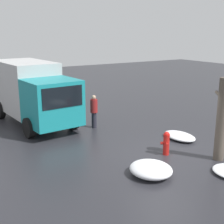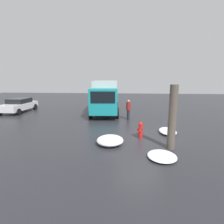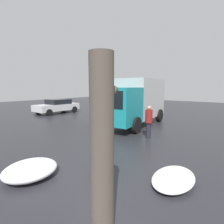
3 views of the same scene
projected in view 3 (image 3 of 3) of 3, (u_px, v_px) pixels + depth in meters
ground_plane at (98, 179)px, 4.79m from camera, size 60.00×60.00×0.00m
fire_hydrant at (98, 162)px, 4.73m from camera, size 0.41×0.37×0.91m
tree_trunk at (102, 150)px, 2.72m from camera, size 0.57×0.37×3.00m
delivery_truck at (135, 100)px, 11.62m from camera, size 6.27×2.85×3.05m
pedestrian at (149, 120)px, 8.56m from camera, size 0.35×0.35×1.61m
parked_car at (57, 106)px, 16.90m from camera, size 4.18×2.06×1.35m
snow_pile_by_hydrant at (174, 178)px, 4.56m from camera, size 1.60×1.01×0.25m
snow_pile_curbside at (30, 170)px, 4.88m from camera, size 1.46×1.35×0.41m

